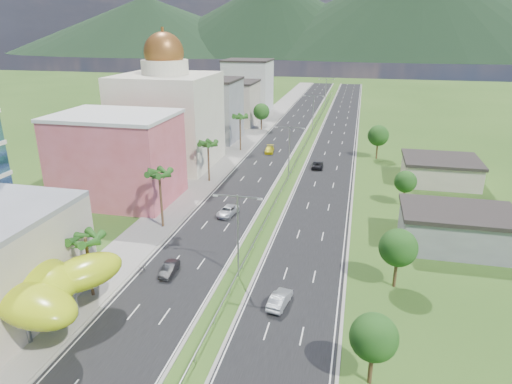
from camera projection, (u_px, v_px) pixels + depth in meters
The scene contains 33 objects.
ground at pixel (214, 324), 48.38m from camera, with size 500.00×500.00×0.00m, color #2D5119.
road_left at pixel (285, 135), 132.37m from camera, with size 11.00×260.00×0.04m, color black.
road_right at pixel (337, 137), 129.24m from camera, with size 11.00×260.00×0.04m, color black.
sidewalk_left at pixel (253, 133), 134.35m from camera, with size 7.00×260.00×0.12m, color gray.
median_guardrail at pixel (302, 150), 114.10m from camera, with size 0.10×216.06×0.76m.
streetlight_median_b at pixel (238, 228), 55.23m from camera, with size 6.04×0.25×11.00m.
streetlight_median_c at pixel (289, 147), 91.86m from camera, with size 6.04×0.25×11.00m.
streetlight_median_d at pixel (313, 110), 133.08m from camera, with size 6.04×0.25×11.00m.
streetlight_median_e at pixel (326, 90), 174.29m from camera, with size 6.04×0.25×11.00m.
lime_canopy at pixel (17, 280), 47.19m from camera, with size 18.00×15.00×7.40m.
pink_shophouse at pixel (118, 159), 80.98m from camera, with size 20.00×15.00×15.00m, color #C95257.
domed_building at pixel (168, 114), 100.72m from camera, with size 20.00×20.00×28.70m.
midrise_grey at pixel (209, 111), 124.56m from camera, with size 16.00×15.00×16.00m, color gray.
midrise_beige at pixel (231, 104), 145.23m from camera, with size 16.00×15.00×13.00m, color #B8AA98.
midrise_white at pixel (248, 87), 165.43m from camera, with size 16.00×15.00×18.00m, color silver.
shed_near at pixel (456, 230), 64.56m from camera, with size 15.00×10.00×5.00m, color gray.
shed_far at pixel (440, 171), 91.72m from camera, with size 14.00×12.00×4.40m, color #B8AA98.
palm_tree_b at pixel (86, 241), 51.04m from camera, with size 3.60×3.60×8.10m.
palm_tree_c at pixel (159, 175), 68.86m from camera, with size 3.60×3.60×9.60m.
palm_tree_d at pixel (208, 145), 90.26m from camera, with size 3.60×3.60×8.60m.
palm_tree_e at pixel (240, 118), 112.89m from camera, with size 3.60×3.60×9.40m.
leafy_tree_lfar at pixel (261, 112), 136.72m from camera, with size 4.90×4.90×8.05m.
leafy_tree_ra at pixel (374, 337), 38.82m from camera, with size 4.20×4.20×6.90m.
leafy_tree_rb at pixel (398, 248), 53.62m from camera, with size 4.55×4.55×7.47m.
leafy_tree_rc at pixel (406, 182), 78.91m from camera, with size 3.85×3.85×6.33m.
leafy_tree_rd at pixel (378, 136), 106.82m from camera, with size 4.90×4.90×8.05m.
mountain_ridge at pixel (413, 58), 447.98m from camera, with size 860.00×140.00×90.00m, color black, non-canonical shape.
car_dark_left at pixel (169, 269), 57.82m from camera, with size 1.50×4.31×1.42m, color black.
car_silver_mid_left at pixel (228, 211), 75.90m from camera, with size 2.39×5.17×1.44m, color #B8BCC1.
car_yellow_far_left at pixel (269, 150), 113.45m from camera, with size 2.10×5.16×1.50m, color gold.
car_silver_right at pixel (280, 299), 51.28m from camera, with size 1.66×4.77×1.57m, color #ABAFB3.
car_dark_far_right at pixel (317, 165), 101.23m from camera, with size 2.35×5.10×1.42m, color black.
motorcycle at pixel (142, 268), 58.35m from camera, with size 0.55×1.83×1.17m, color black.
Camera 1 is at (13.38, -38.65, 29.73)m, focal length 32.00 mm.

